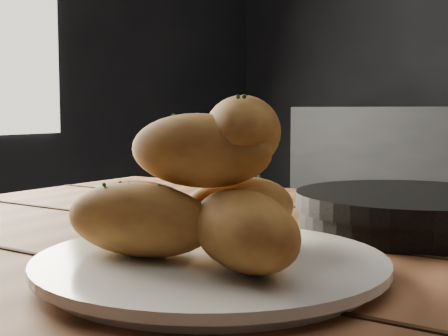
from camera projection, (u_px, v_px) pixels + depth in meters
plate at (211, 266)px, 0.52m from camera, size 0.29×0.29×0.02m
bread_rolls at (198, 194)px, 0.52m from camera, size 0.26×0.21×0.13m
skillet at (412, 211)px, 0.71m from camera, size 0.38×0.26×0.05m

